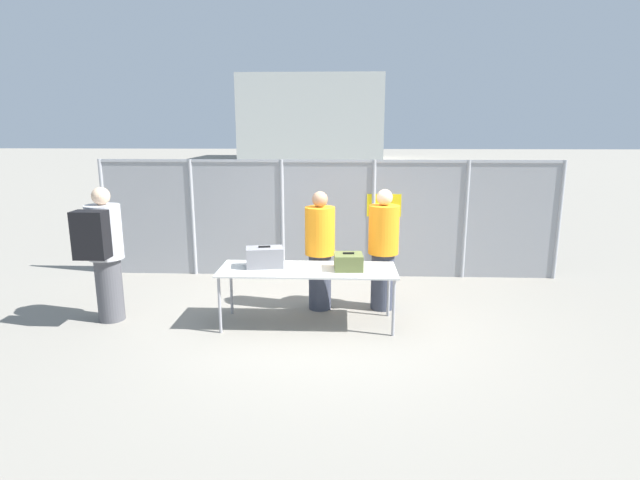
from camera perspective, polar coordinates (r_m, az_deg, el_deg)
name	(u,v)px	position (r m, az deg, el deg)	size (l,w,h in m)	color
ground_plane	(323,324)	(6.96, 0.29, -9.53)	(120.00, 120.00, 0.00)	gray
fence_section	(328,216)	(8.89, 0.91, 2.74)	(8.18, 0.07, 2.10)	#9EA0A5
inspection_table	(308,272)	(6.71, -1.42, -3.69)	(2.37, 0.82, 0.79)	silver
suitcase_grey	(265,257)	(6.79, -6.34, -1.97)	(0.54, 0.38, 0.29)	slate
suitcase_olive	(348,262)	(6.65, 3.27, -2.49)	(0.39, 0.37, 0.23)	#566033
traveler_hooded	(103,250)	(7.33, -23.51, -1.03)	(0.46, 0.72, 1.87)	#4C4C51
security_worker_near	(320,249)	(7.26, -0.01, -1.07)	(0.43, 0.43, 1.75)	#383D4C
security_worker_far	(383,248)	(7.31, 7.24, -0.95)	(0.44, 0.44, 1.78)	#383D4C
utility_trailer	(353,224)	(11.69, 3.85, 1.79)	(3.33, 2.10, 0.76)	#B2B2B7
distant_hangar	(313,120)	(43.88, -0.75, 13.58)	(11.18, 11.00, 6.70)	#B2B7B2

